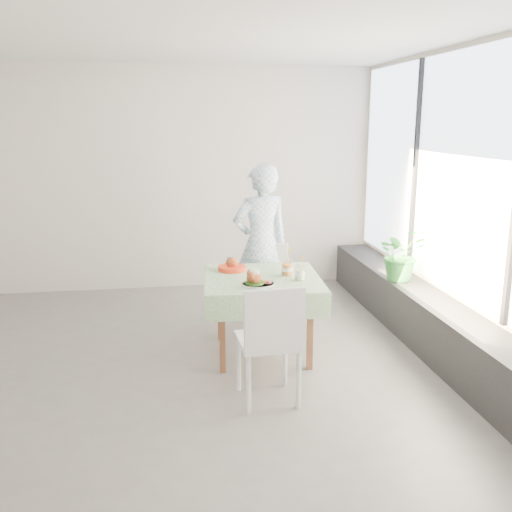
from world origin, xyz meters
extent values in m
plane|color=#5F5C5A|center=(0.00, 0.00, 0.00)|extent=(6.00, 6.00, 0.00)
plane|color=white|center=(0.00, 0.00, 2.80)|extent=(6.00, 6.00, 0.00)
cube|color=silver|center=(0.00, 2.50, 1.40)|extent=(6.00, 0.02, 2.80)
cube|color=silver|center=(0.00, -2.50, 1.40)|extent=(6.00, 0.02, 2.80)
cube|color=silver|center=(3.00, 0.00, 1.40)|extent=(0.02, 5.00, 2.80)
cube|color=#D1E0F9|center=(2.97, 0.00, 1.65)|extent=(0.01, 4.80, 2.18)
cube|color=black|center=(2.80, 0.00, 0.25)|extent=(0.40, 4.80, 0.50)
cube|color=brown|center=(1.19, 0.13, 0.71)|extent=(0.96, 0.96, 0.04)
cube|color=white|center=(1.19, 0.13, 0.74)|extent=(1.11, 1.11, 0.01)
cube|color=white|center=(1.35, 0.85, 0.44)|extent=(0.53, 0.53, 0.04)
cube|color=white|center=(1.41, 1.03, 0.66)|extent=(0.39, 0.19, 0.41)
cube|color=white|center=(1.08, -0.76, 0.48)|extent=(0.48, 0.48, 0.04)
cube|color=white|center=(1.10, -0.96, 0.73)|extent=(0.45, 0.07, 0.45)
imported|color=#89B7DC|center=(1.32, 1.01, 0.85)|extent=(0.70, 0.54, 1.71)
cylinder|color=white|center=(1.11, -0.12, 0.75)|extent=(0.29, 0.29, 0.02)
cylinder|color=#1B4912|center=(1.08, -0.12, 0.76)|extent=(0.16, 0.16, 0.02)
ellipsoid|color=#A15026|center=(1.08, -0.12, 0.81)|extent=(0.14, 0.12, 0.11)
ellipsoid|color=white|center=(1.08, -0.12, 0.86)|extent=(0.10, 0.09, 0.07)
cylinder|color=#A51017|center=(1.20, -0.14, 0.77)|extent=(0.05, 0.05, 0.03)
cylinder|color=white|center=(1.43, 0.15, 0.81)|extent=(0.10, 0.10, 0.14)
cylinder|color=orange|center=(1.43, 0.15, 0.80)|extent=(0.09, 0.09, 0.11)
cylinder|color=white|center=(1.43, 0.15, 0.89)|extent=(0.11, 0.11, 0.01)
cylinder|color=yellow|center=(1.43, 0.15, 0.94)|extent=(0.01, 0.04, 0.20)
cylinder|color=white|center=(1.51, -0.01, 0.80)|extent=(0.09, 0.09, 0.12)
cylinder|color=white|center=(1.51, -0.01, 0.79)|extent=(0.08, 0.08, 0.09)
cylinder|color=white|center=(1.51, -0.01, 0.87)|extent=(0.09, 0.09, 0.01)
cylinder|color=yellow|center=(1.51, -0.01, 0.91)|extent=(0.01, 0.03, 0.17)
cylinder|color=red|center=(0.95, 0.41, 0.76)|extent=(0.27, 0.27, 0.04)
cylinder|color=white|center=(0.95, 0.41, 0.77)|extent=(0.22, 0.22, 0.02)
ellipsoid|color=#A15026|center=(0.95, 0.41, 0.82)|extent=(0.12, 0.11, 0.10)
imported|color=#256F2B|center=(2.75, 0.66, 0.78)|extent=(0.57, 0.52, 0.56)
camera|label=1|loc=(0.35, -4.79, 2.13)|focal=40.00mm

